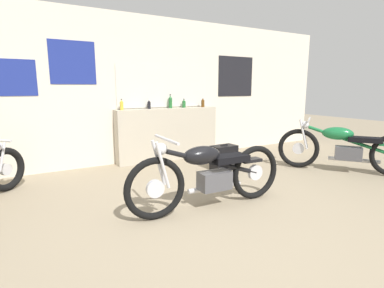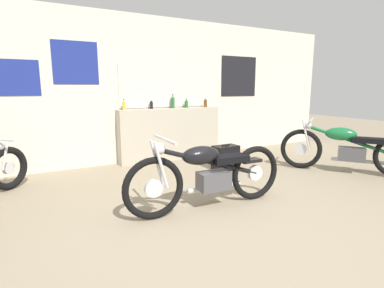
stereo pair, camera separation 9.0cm
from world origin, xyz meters
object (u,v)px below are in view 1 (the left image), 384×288
bottle_left_center (149,105)px  bottle_rightmost (203,103)px  motorcycle_black (210,173)px  bottle_leftmost (122,105)px  bottle_center (170,102)px  hard_case_black (224,158)px  motorcycle_green (344,147)px  bottle_right_center (184,104)px

bottle_left_center → bottle_rightmost: bottle_rightmost is taller
bottle_left_center → motorcycle_black: bottle_left_center is taller
bottle_leftmost → motorcycle_black: bottle_leftmost is taller
bottle_leftmost → bottle_left_center: bearing=4.3°
bottle_center → bottle_rightmost: 0.74m
bottle_rightmost → hard_case_black: (-0.30, -1.21, -0.91)m
motorcycle_green → hard_case_black: size_ratio=3.89×
hard_case_black → bottle_leftmost: bearing=139.8°
bottle_rightmost → motorcycle_black: bearing=-120.4°
bottle_center → motorcycle_green: size_ratio=0.15×
hard_case_black → bottle_right_center: bearing=95.8°
bottle_left_center → bottle_rightmost: bearing=-2.8°
bottle_center → bottle_leftmost: bearing=-177.7°
bottle_center → bottle_right_center: bearing=-2.2°
bottle_right_center → bottle_leftmost: bearing=-178.7°
bottle_center → motorcycle_black: bottle_center is taller
bottle_leftmost → motorcycle_green: bearing=-36.9°
bottle_left_center → hard_case_black: bearing=-54.8°
bottle_left_center → hard_case_black: size_ratio=0.39×
bottle_rightmost → motorcycle_black: 3.01m
motorcycle_green → motorcycle_black: bearing=-176.6°
bottle_left_center → motorcycle_green: bottle_left_center is taller
bottle_rightmost → hard_case_black: size_ratio=0.43×
bottle_leftmost → hard_case_black: size_ratio=0.44×
bottle_center → bottle_right_center: (0.30, -0.01, -0.04)m
bottle_right_center → bottle_left_center: bearing=179.1°
bottle_right_center → motorcycle_green: bearing=-52.6°
bottle_leftmost → bottle_right_center: (1.32, 0.03, -0.01)m
bottle_left_center → bottle_rightmost: 1.20m
motorcycle_black → hard_case_black: (1.18, 1.32, -0.22)m
bottle_rightmost → motorcycle_green: (1.41, -2.36, -0.70)m
bottle_center → motorcycle_black: 2.79m
motorcycle_green → hard_case_black: motorcycle_green is taller
motorcycle_black → hard_case_black: motorcycle_black is taller
motorcycle_black → motorcycle_green: size_ratio=1.16×
motorcycle_black → bottle_leftmost: bearing=96.0°
motorcycle_green → bottle_left_center: bearing=137.2°
hard_case_black → bottle_center: bearing=108.8°
bottle_right_center → motorcycle_green: size_ratio=0.10×
bottle_right_center → hard_case_black: bearing=-84.2°
bottle_center → bottle_rightmost: bottle_center is taller
bottle_center → motorcycle_black: bearing=-106.1°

